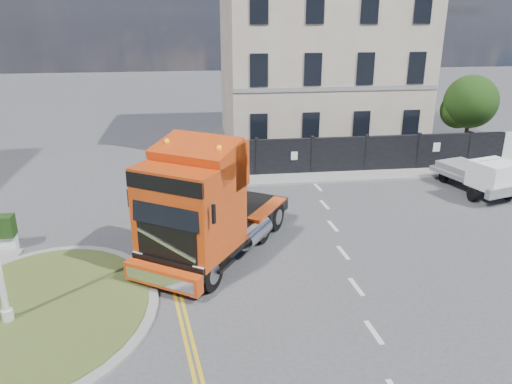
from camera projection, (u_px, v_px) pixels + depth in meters
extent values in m
plane|color=#424244|center=(262.00, 253.00, 18.33)|extent=(120.00, 120.00, 0.00)
cylinder|color=gray|center=(41.00, 311.00, 14.66)|extent=(6.80, 6.80, 0.12)
cylinder|color=#3A4C1E|center=(41.00, 309.00, 14.63)|extent=(6.20, 6.20, 0.05)
cube|color=black|center=(348.00, 155.00, 27.11)|extent=(18.00, 0.25, 2.00)
cube|color=silver|center=(493.00, 150.00, 28.16)|extent=(2.60, 0.12, 2.00)
cube|color=beige|center=(317.00, 58.00, 32.57)|extent=(12.00, 10.00, 11.00)
cylinder|color=#382619|center=(466.00, 134.00, 30.88)|extent=(0.24, 0.24, 2.40)
sphere|color=black|center=(471.00, 102.00, 30.20)|extent=(3.20, 3.20, 3.20)
sphere|color=black|center=(458.00, 110.00, 30.72)|extent=(2.20, 2.20, 2.20)
cube|color=gray|center=(352.00, 176.00, 26.60)|extent=(20.00, 1.60, 0.12)
cube|color=black|center=(220.00, 228.00, 18.46)|extent=(5.95, 7.19, 0.49)
cube|color=#D4420F|center=(191.00, 206.00, 16.33)|extent=(3.81, 3.84, 3.04)
cube|color=#D4420F|center=(207.00, 161.00, 16.87)|extent=(2.81, 2.30, 1.52)
cube|color=black|center=(165.00, 208.00, 15.00)|extent=(2.04, 1.35, 1.14)
cube|color=#D4420F|center=(163.00, 277.00, 15.45)|extent=(2.48, 1.79, 0.60)
cylinder|color=black|center=(149.00, 259.00, 16.67)|extent=(0.91, 1.14, 1.13)
cylinder|color=gray|center=(149.00, 259.00, 16.67)|extent=(0.66, 0.73, 0.62)
cylinder|color=black|center=(210.00, 274.00, 15.72)|extent=(0.91, 1.14, 1.13)
cylinder|color=gray|center=(210.00, 274.00, 15.72)|extent=(0.66, 0.73, 0.62)
cylinder|color=black|center=(208.00, 218.00, 19.94)|extent=(0.91, 1.14, 1.13)
cylinder|color=gray|center=(208.00, 218.00, 19.94)|extent=(0.66, 0.73, 0.62)
cylinder|color=black|center=(261.00, 228.00, 19.00)|extent=(0.91, 1.14, 1.13)
cylinder|color=gray|center=(261.00, 228.00, 19.00)|extent=(0.66, 0.73, 0.62)
cylinder|color=black|center=(224.00, 207.00, 21.05)|extent=(0.91, 1.14, 1.13)
cylinder|color=gray|center=(224.00, 207.00, 21.05)|extent=(0.66, 0.73, 0.62)
cylinder|color=black|center=(275.00, 216.00, 20.10)|extent=(0.91, 1.14, 1.13)
cylinder|color=gray|center=(275.00, 216.00, 20.10)|extent=(0.66, 0.73, 0.62)
cube|color=slate|center=(475.00, 178.00, 24.49)|extent=(2.96, 4.80, 0.23)
cube|color=white|center=(494.00, 175.00, 22.97)|extent=(2.17, 2.11, 1.21)
cylinder|color=black|center=(473.00, 195.00, 23.18)|extent=(0.23, 0.65, 0.65)
cylinder|color=black|center=(508.00, 193.00, 23.40)|extent=(0.23, 0.65, 0.65)
cylinder|color=black|center=(444.00, 176.00, 25.79)|extent=(0.23, 0.65, 0.65)
cylinder|color=black|center=(476.00, 175.00, 26.01)|extent=(0.23, 0.65, 0.65)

